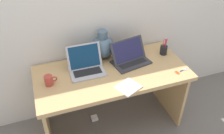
% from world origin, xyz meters
% --- Properties ---
extents(ground_plane, '(6.00, 6.00, 0.00)m').
position_xyz_m(ground_plane, '(0.00, 0.00, 0.00)').
color(ground_plane, slate).
extents(back_wall, '(4.40, 0.04, 2.40)m').
position_xyz_m(back_wall, '(0.00, 0.37, 1.20)').
color(back_wall, silver).
rests_on(back_wall, ground).
extents(desk, '(1.40, 0.66, 0.70)m').
position_xyz_m(desk, '(0.00, 0.00, 0.55)').
color(desk, tan).
rests_on(desk, ground).
extents(laptop_left, '(0.31, 0.25, 0.23)m').
position_xyz_m(laptop_left, '(-0.22, 0.10, 0.76)').
color(laptop_left, '#B2B2B7').
rests_on(laptop_left, desk).
extents(laptop_right, '(0.39, 0.29, 0.21)m').
position_xyz_m(laptop_right, '(0.21, 0.09, 0.76)').
color(laptop_right, '#333338').
rests_on(laptop_right, desk).
extents(green_vase, '(0.23, 0.23, 0.28)m').
position_xyz_m(green_vase, '(0.00, 0.27, 0.82)').
color(green_vase, slate).
rests_on(green_vase, desk).
extents(notebook_stack, '(0.23, 0.22, 0.01)m').
position_xyz_m(notebook_stack, '(0.06, -0.26, 0.71)').
color(notebook_stack, silver).
rests_on(notebook_stack, desk).
extents(coffee_mug, '(0.11, 0.07, 0.09)m').
position_xyz_m(coffee_mug, '(-0.56, -0.00, 0.75)').
color(coffee_mug, '#B23D33').
rests_on(coffee_mug, desk).
extents(pen_cup, '(0.07, 0.07, 0.18)m').
position_xyz_m(pen_cup, '(0.59, 0.11, 0.75)').
color(pen_cup, black).
rests_on(pen_cup, desk).
extents(scissors, '(0.15, 0.06, 0.01)m').
position_xyz_m(scissors, '(0.58, -0.21, 0.70)').
color(scissors, '#B7B7BC').
rests_on(scissors, desk).
extents(power_brick, '(0.07, 0.07, 0.03)m').
position_xyz_m(power_brick, '(-0.17, 0.11, 0.01)').
color(power_brick, white).
rests_on(power_brick, ground).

